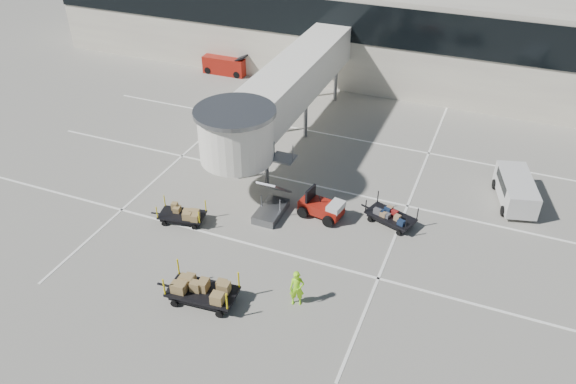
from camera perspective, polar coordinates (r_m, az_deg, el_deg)
name	(u,v)px	position (r m, az deg, el deg)	size (l,w,h in m)	color
ground	(257,273)	(29.76, -3.17, -8.21)	(140.00, 140.00, 0.00)	#9C988B
lane_markings	(308,181)	(36.80, 2.02, 1.13)	(40.00, 30.00, 0.02)	white
terminal	(393,28)	(53.14, 10.62, 16.08)	(64.00, 12.11, 15.20)	beige
jet_bridge	(278,96)	(38.23, -0.99, 9.77)	(5.70, 20.40, 6.03)	white
baggage_tug	(322,207)	(33.32, 3.50, -1.57)	(2.78, 2.02, 1.71)	maroon
suitcase_cart	(390,216)	(33.30, 10.34, -2.45)	(3.53, 2.24, 1.36)	black
box_cart_near	(203,291)	(28.08, -8.58, -9.93)	(4.24, 1.98, 1.64)	black
box_cart_far	(182,215)	(33.43, -10.74, -2.28)	(3.35, 1.81, 1.28)	black
ground_worker	(297,288)	(27.44, 0.91, -9.76)	(0.72, 0.47, 1.98)	#8AE518
minivan	(516,188)	(37.03, 22.12, 0.41)	(2.88, 4.75, 1.68)	silver
belt_loader	(226,65)	(53.35, -6.32, 12.72)	(4.32, 1.80, 2.07)	maroon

